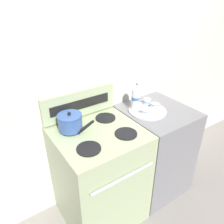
% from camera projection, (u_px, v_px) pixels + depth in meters
% --- Properties ---
extents(ground_plane, '(6.00, 6.00, 0.00)m').
position_uv_depth(ground_plane, '(125.00, 196.00, 2.32)').
color(ground_plane, gray).
extents(wall_back, '(6.00, 0.05, 2.20)m').
position_uv_depth(wall_back, '(106.00, 90.00, 2.05)').
color(wall_back, beige).
rests_on(wall_back, ground).
extents(stove, '(0.69, 0.68, 0.95)m').
position_uv_depth(stove, '(100.00, 176.00, 1.95)').
color(stove, '#9EAD84').
rests_on(stove, ground).
extents(control_panel, '(0.67, 0.05, 0.24)m').
position_uv_depth(control_panel, '(79.00, 103.00, 1.88)').
color(control_panel, '#9EAD84').
rests_on(control_panel, stove).
extents(side_counter, '(0.60, 0.65, 0.94)m').
position_uv_depth(side_counter, '(153.00, 150.00, 2.27)').
color(side_counter, slate).
rests_on(side_counter, ground).
extents(saucepan, '(0.24, 0.29, 0.15)m').
position_uv_depth(saucepan, '(70.00, 122.00, 1.71)').
color(saucepan, '#335193').
rests_on(saucepan, stove).
extents(serving_tray, '(0.35, 0.35, 0.01)m').
position_uv_depth(serving_tray, '(148.00, 111.00, 2.02)').
color(serving_tray, '#B2B2B7').
rests_on(serving_tray, side_counter).
extents(teapot, '(0.09, 0.14, 0.25)m').
position_uv_depth(teapot, '(136.00, 97.00, 1.99)').
color(teapot, silver).
rests_on(teapot, serving_tray).
extents(teacup_left, '(0.12, 0.12, 0.05)m').
position_uv_depth(teacup_left, '(145.00, 112.00, 1.93)').
color(teacup_left, silver).
rests_on(teacup_left, serving_tray).
extents(teacup_right, '(0.12, 0.12, 0.05)m').
position_uv_depth(teacup_right, '(155.00, 106.00, 2.04)').
color(teacup_right, silver).
rests_on(teacup_right, serving_tray).
extents(creamer_jug, '(0.07, 0.07, 0.06)m').
position_uv_depth(creamer_jug, '(147.00, 102.00, 2.10)').
color(creamer_jug, silver).
rests_on(creamer_jug, serving_tray).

